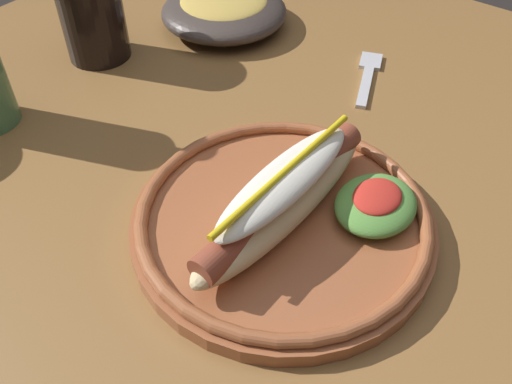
% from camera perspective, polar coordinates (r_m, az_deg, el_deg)
% --- Properties ---
extents(dining_table, '(1.23, 0.97, 0.74)m').
position_cam_1_polar(dining_table, '(0.59, -9.56, -9.47)').
color(dining_table, olive).
rests_on(dining_table, ground_plane).
extents(hot_dog_plate, '(0.27, 0.27, 0.08)m').
position_cam_1_polar(hot_dog_plate, '(0.48, 3.35, -2.21)').
color(hot_dog_plate, '#9E5633').
rests_on(hot_dog_plate, dining_table).
extents(fork, '(0.12, 0.06, 0.00)m').
position_cam_1_polar(fork, '(0.71, 11.57, 11.90)').
color(fork, silver).
rests_on(fork, dining_table).
extents(soda_cup, '(0.08, 0.08, 0.14)m').
position_cam_1_polar(soda_cup, '(0.73, -16.91, 18.11)').
color(soda_cup, black).
rests_on(soda_cup, dining_table).
extents(side_bowl, '(0.17, 0.17, 0.05)m').
position_cam_1_polar(side_bowl, '(0.79, -3.35, 18.43)').
color(side_bowl, '#423833').
rests_on(side_bowl, dining_table).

